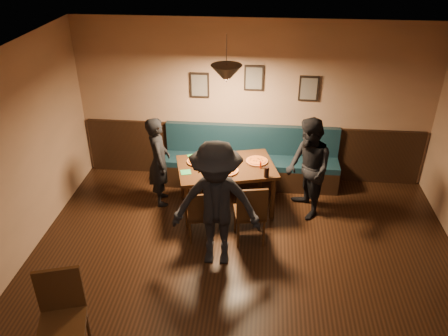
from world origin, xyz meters
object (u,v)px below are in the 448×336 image
at_px(diner_left, 159,162).
at_px(soda_glass, 267,172).
at_px(dining_table, 226,188).
at_px(chair_near_right, 250,211).
at_px(chair_near_left, 200,213).
at_px(cafe_chair_far, 62,323).
at_px(booth_bench, 251,158).
at_px(diner_right, 308,169).
at_px(diner_front, 216,205).
at_px(tabasco_bottle, 261,164).

height_order(diner_left, soda_glass, diner_left).
bearing_deg(dining_table, chair_near_right, -76.50).
relative_size(chair_near_left, cafe_chair_far, 0.80).
xyz_separation_m(booth_bench, chair_near_right, (0.05, -1.57, -0.02)).
relative_size(chair_near_right, diner_right, 0.60).
distance_m(dining_table, diner_right, 1.32).
bearing_deg(diner_front, dining_table, 88.81).
xyz_separation_m(booth_bench, tabasco_bottle, (0.18, -0.84, 0.36)).
xyz_separation_m(booth_bench, dining_table, (-0.35, -0.82, -0.10)).
height_order(diner_left, diner_right, diner_right).
height_order(diner_right, tabasco_bottle, diner_right).
height_order(chair_near_left, cafe_chair_far, cafe_chair_far).
bearing_deg(tabasco_bottle, chair_near_left, -138.11).
distance_m(chair_near_right, diner_front, 0.78).
height_order(chair_near_left, diner_front, diner_front).
height_order(dining_table, diner_right, diner_right).
bearing_deg(diner_left, tabasco_bottle, -110.42).
distance_m(diner_left, cafe_chair_far, 3.12).
height_order(dining_table, tabasco_bottle, tabasco_bottle).
xyz_separation_m(chair_near_right, cafe_chair_far, (-1.82, -2.24, 0.05)).
xyz_separation_m(dining_table, cafe_chair_far, (-1.42, -2.98, 0.13)).
bearing_deg(dining_table, diner_left, 158.84).
bearing_deg(diner_right, tabasco_bottle, -106.90).
height_order(diner_right, diner_front, diner_front).
xyz_separation_m(diner_right, diner_front, (-1.27, -1.25, 0.10)).
xyz_separation_m(chair_near_right, diner_front, (-0.42, -0.50, 0.42)).
bearing_deg(tabasco_bottle, soda_glass, -70.26).
relative_size(chair_near_right, diner_left, 0.65).
bearing_deg(chair_near_right, chair_near_left, 170.70).
height_order(chair_near_left, diner_right, diner_right).
xyz_separation_m(diner_front, cafe_chair_far, (-1.40, -1.73, -0.37)).
bearing_deg(diner_right, booth_bench, -150.86).
bearing_deg(tabasco_bottle, diner_right, 1.25).
distance_m(diner_left, soda_glass, 1.75).
bearing_deg(chair_near_right, diner_right, 30.36).
bearing_deg(booth_bench, diner_left, -153.80).
xyz_separation_m(chair_near_right, tabasco_bottle, (0.12, 0.73, 0.37)).
xyz_separation_m(chair_near_right, diner_right, (0.85, 0.74, 0.32)).
xyz_separation_m(chair_near_right, diner_left, (-1.49, 0.86, 0.27)).
bearing_deg(diner_front, soda_glass, 56.42).
relative_size(diner_right, soda_glass, 9.88).
bearing_deg(diner_front, cafe_chair_far, -129.49).
bearing_deg(diner_right, cafe_chair_far, -60.01).
height_order(dining_table, diner_front, diner_front).
bearing_deg(chair_near_right, cafe_chair_far, -140.11).
xyz_separation_m(chair_near_left, tabasco_bottle, (0.83, 0.75, 0.43)).
height_order(chair_near_right, soda_glass, chair_near_right).
bearing_deg(chair_near_right, booth_bench, 80.94).
relative_size(diner_left, tabasco_bottle, 11.58).
xyz_separation_m(diner_left, cafe_chair_far, (-0.33, -3.10, -0.22)).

